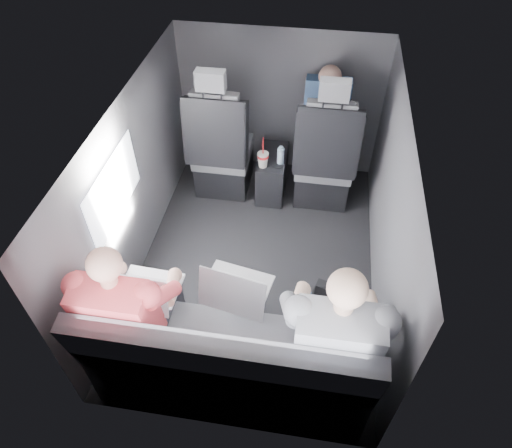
% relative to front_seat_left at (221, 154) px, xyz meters
% --- Properties ---
extents(floor, '(2.60, 2.60, 0.00)m').
position_rel_front_seat_left_xyz_m(floor, '(0.45, -0.84, -0.40)').
color(floor, black).
rests_on(floor, ground).
extents(ceiling, '(2.60, 2.60, 0.00)m').
position_rel_front_seat_left_xyz_m(ceiling, '(0.45, -0.84, 0.95)').
color(ceiling, '#B2B2AD').
rests_on(ceiling, panel_back).
extents(panel_left, '(0.02, 2.60, 1.35)m').
position_rel_front_seat_left_xyz_m(panel_left, '(-0.45, -0.84, 0.27)').
color(panel_left, '#56565B').
rests_on(panel_left, floor).
extents(panel_right, '(0.02, 2.60, 1.35)m').
position_rel_front_seat_left_xyz_m(panel_right, '(1.35, -0.84, 0.27)').
color(panel_right, '#56565B').
rests_on(panel_right, floor).
extents(panel_front, '(1.80, 0.02, 1.35)m').
position_rel_front_seat_left_xyz_m(panel_front, '(0.45, 0.46, 0.27)').
color(panel_front, '#56565B').
rests_on(panel_front, floor).
extents(panel_back, '(1.80, 0.02, 1.35)m').
position_rel_front_seat_left_xyz_m(panel_back, '(0.45, -2.14, 0.27)').
color(panel_back, '#56565B').
rests_on(panel_back, floor).
extents(side_window, '(0.02, 0.75, 0.42)m').
position_rel_front_seat_left_xyz_m(side_window, '(-0.43, -1.14, 0.50)').
color(side_window, white).
rests_on(side_window, panel_left).
extents(seatbelt, '(0.35, 0.11, 0.59)m').
position_rel_front_seat_left_xyz_m(seatbelt, '(0.90, -0.17, 0.40)').
color(seatbelt, black).
rests_on(seatbelt, front_seat_right).
extents(front_seat_left, '(0.52, 0.58, 1.26)m').
position_rel_front_seat_left_xyz_m(front_seat_left, '(0.00, 0.00, 0.00)').
color(front_seat_left, black).
rests_on(front_seat_left, floor).
extents(front_seat_right, '(0.52, 0.58, 1.26)m').
position_rel_front_seat_left_xyz_m(front_seat_right, '(0.90, 0.00, 0.00)').
color(front_seat_right, black).
rests_on(front_seat_right, floor).
extents(center_console, '(0.24, 0.48, 0.41)m').
position_rel_front_seat_left_xyz_m(center_console, '(0.45, 0.04, -0.20)').
color(center_console, black).
rests_on(center_console, floor).
extents(rear_bench, '(1.60, 0.57, 0.92)m').
position_rel_front_seat_left_xyz_m(rear_bench, '(0.45, -1.90, -0.09)').
color(rear_bench, '#56565A').
rests_on(rear_bench, floor).
extents(soda_cup, '(0.10, 0.10, 0.29)m').
position_rel_front_seat_left_xyz_m(soda_cup, '(0.38, -0.11, 0.07)').
color(soda_cup, white).
rests_on(soda_cup, center_console).
extents(water_bottle, '(0.06, 0.06, 0.17)m').
position_rel_front_seat_left_xyz_m(water_bottle, '(0.53, -0.06, 0.08)').
color(water_bottle, '#9FC5D7').
rests_on(water_bottle, center_console).
extents(laptop_white, '(0.37, 0.35, 0.27)m').
position_rel_front_seat_left_xyz_m(laptop_white, '(-0.08, -1.68, 0.24)').
color(laptop_white, white).
rests_on(laptop_white, passenger_rear_left).
extents(laptop_silver, '(0.44, 0.42, 0.28)m').
position_rel_front_seat_left_xyz_m(laptop_silver, '(0.43, -1.59, 0.24)').
color(laptop_silver, '#A8A7AC').
rests_on(laptop_silver, rear_bench).
extents(laptop_black, '(0.37, 0.37, 0.23)m').
position_rel_front_seat_left_xyz_m(laptop_black, '(1.04, -1.61, 0.23)').
color(laptop_black, black).
rests_on(laptop_black, passenger_rear_right).
extents(passenger_rear_left, '(0.50, 0.62, 1.22)m').
position_rel_front_seat_left_xyz_m(passenger_rear_left, '(-0.13, -1.81, 0.23)').
color(passenger_rear_left, '#38373D').
rests_on(passenger_rear_left, rear_bench).
extents(passenger_rear_right, '(0.53, 0.65, 1.27)m').
position_rel_front_seat_left_xyz_m(passenger_rear_right, '(1.02, -1.81, 0.25)').
color(passenger_rear_right, navy).
rests_on(passenger_rear_right, rear_bench).
extents(passenger_front_right, '(0.37, 0.37, 0.72)m').
position_rel_front_seat_left_xyz_m(passenger_front_right, '(0.86, 0.26, 0.34)').
color(passenger_front_right, navy).
rests_on(passenger_front_right, front_seat_right).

